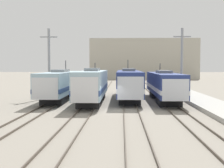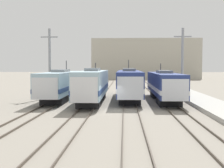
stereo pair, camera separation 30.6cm
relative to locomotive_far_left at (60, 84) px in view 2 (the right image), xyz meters
The scene contains 13 objects.
ground_plane 11.67m from the locomotive_far_left, 54.19° to the right, with size 400.00×400.00×0.00m, color gray.
rail_pair_far_left 9.53m from the locomotive_far_left, 90.00° to the right, with size 1.51×120.00×0.15m.
rail_pair_center_left 10.53m from the locomotive_far_left, 64.31° to the right, with size 1.51×120.00×0.15m.
rail_pair_center_right 13.08m from the locomotive_far_left, 46.11° to the right, with size 1.51×120.00×0.15m.
rail_pair_far_right 16.47m from the locomotive_far_left, 34.72° to the right, with size 1.51×120.00×0.15m.
locomotive_far_left is the anchor object (origin of this frame).
locomotive_center_left 5.33m from the locomotive_far_left, 32.86° to the right, with size 2.93×16.79×4.91m.
locomotive_center_right 9.04m from the locomotive_far_left, ahead, with size 3.04×19.30×5.37m.
locomotive_far_right 13.45m from the locomotive_far_left, ahead, with size 2.96×17.86×4.85m.
catenary_tower_left 4.47m from the locomotive_far_left, 126.64° to the left, with size 2.38×0.35×9.62m.
catenary_tower_right 16.73m from the locomotive_far_left, ahead, with size 2.38×0.35×9.62m.
platform 20.23m from the locomotive_far_left, 27.54° to the right, with size 4.00×120.00×0.43m.
depot_building 76.00m from the locomotive_far_left, 77.96° to the left, with size 37.64×15.58×13.98m.
Camera 2 is at (1.61, -30.86, 4.48)m, focal length 50.00 mm.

